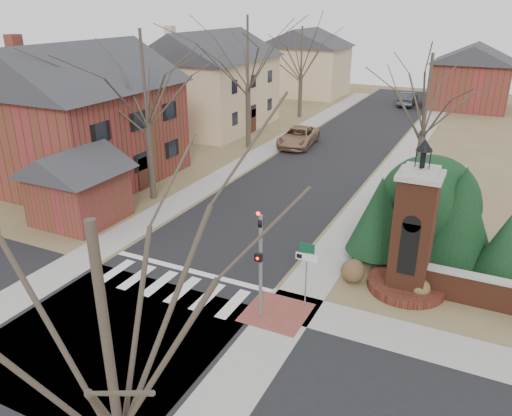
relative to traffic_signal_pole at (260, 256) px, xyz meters
The scene contains 29 objects.
ground 5.05m from the traffic_signal_pole, behind, with size 120.00×120.00×0.00m, color brown.
main_street 22.01m from the traffic_signal_pole, 101.35° to the left, with size 8.00×70.00×0.01m, color black.
cross_street 6.16m from the traffic_signal_pole, 140.28° to the right, with size 120.00×8.00×0.01m, color black.
crosswalk_zone 5.02m from the traffic_signal_pole, behind, with size 8.00×2.20×0.02m, color silver.
stop_bar 5.30m from the traffic_signal_pole, 158.11° to the left, with size 8.00×0.35×0.02m, color silver.
sidewalk_right_main 21.60m from the traffic_signal_pole, 87.59° to the left, with size 2.00×60.00×0.02m, color gray.
sidewalk_left 23.58m from the traffic_signal_pole, 113.91° to the left, with size 2.00×60.00×0.02m, color gray.
curb_apron 2.66m from the traffic_signal_pole, 40.52° to the left, with size 2.40×2.40×0.02m, color brown.
traffic_signal_pole is the anchor object (origin of this frame).
sign_post 2.02m from the traffic_signal_pole, 47.57° to the left, with size 0.90×0.07×2.75m.
brick_gate_monument 6.47m from the traffic_signal_pole, 43.24° to the left, with size 3.20×3.20×6.47m.
house_brick_left 19.81m from the traffic_signal_pole, 151.43° to the left, with size 9.80×11.80×9.42m.
house_stucco_left 31.92m from the traffic_signal_pole, 123.97° to the left, with size 9.80×12.80×9.28m.
garage_left 13.40m from the traffic_signal_pole, 163.01° to the left, with size 4.80×4.80×4.29m.
house_distant_left 50.18m from the traffic_signal_pole, 108.98° to the left, with size 10.80×8.80×8.53m.
house_distant_right 47.58m from the traffic_signal_pole, 85.55° to the left, with size 8.80×8.80×7.30m.
evergreen_near 7.06m from the traffic_signal_pole, 65.72° to the left, with size 2.80×2.80×4.10m.
evergreen_mid 9.83m from the traffic_signal_pole, 50.89° to the left, with size 3.40×3.40×4.70m.
evergreen_far 10.57m from the traffic_signal_pole, 38.95° to the left, with size 2.40×2.40×3.30m.
evergreen_mass 10.09m from the traffic_signal_pole, 62.23° to the left, with size 4.80×4.80×4.80m, color black.
bare_tree_0 14.99m from the traffic_signal_pole, 143.29° to the left, with size 8.05×8.05×11.15m.
bare_tree_1 24.83m from the traffic_signal_pole, 117.81° to the left, with size 8.40×8.40×11.64m.
bare_tree_2 36.66m from the traffic_signal_pole, 108.92° to the left, with size 7.35×7.35×10.19m.
bare_tree_3 16.28m from the traffic_signal_pole, 78.28° to the left, with size 7.00×7.00×9.70m.
bare_tree_4 10.43m from the traffic_signal_pole, 79.93° to the right, with size 6.65×6.65×9.21m.
pickup_truck 24.88m from the traffic_signal_pole, 108.08° to the left, with size 2.56×5.56×1.54m, color #926B50.
distant_car 45.64m from the traffic_signal_pole, 93.39° to the left, with size 1.67×4.78×1.58m, color #35383D.
dry_shrub_left 5.17m from the traffic_signal_pole, 58.17° to the left, with size 1.04×1.04×1.04m, color brown.
dry_shrub_right 7.01m from the traffic_signal_pole, 37.20° to the left, with size 0.82×0.82×0.82m, color brown.
Camera 1 is at (11.23, -14.06, 11.19)m, focal length 35.00 mm.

